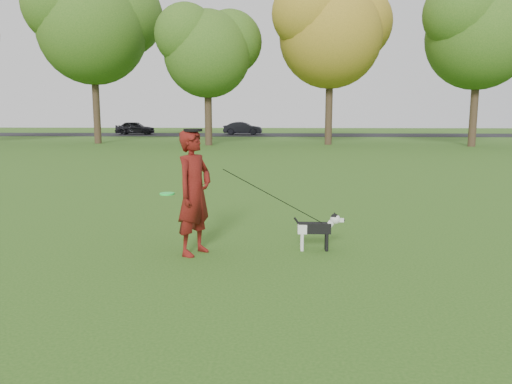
{
  "coord_description": "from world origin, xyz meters",
  "views": [
    {
      "loc": [
        0.5,
        -7.56,
        2.26
      ],
      "look_at": [
        0.17,
        0.44,
        0.95
      ],
      "focal_mm": 35.0,
      "sensor_mm": 36.0,
      "label": 1
    }
  ],
  "objects_px": {
    "man": "(194,193)",
    "dog": "(318,227)",
    "car_mid": "(243,128)",
    "car_left": "(135,128)"
  },
  "relations": [
    {
      "from": "dog",
      "to": "car_left",
      "type": "height_order",
      "value": "car_left"
    },
    {
      "from": "man",
      "to": "dog",
      "type": "bearing_deg",
      "value": -53.92
    },
    {
      "from": "man",
      "to": "car_left",
      "type": "distance_m",
      "value": 41.73
    },
    {
      "from": "dog",
      "to": "car_left",
      "type": "xyz_separation_m",
      "value": [
        -14.22,
        39.62,
        0.26
      ]
    },
    {
      "from": "dog",
      "to": "car_mid",
      "type": "height_order",
      "value": "car_mid"
    },
    {
      "from": "dog",
      "to": "man",
      "type": "bearing_deg",
      "value": -172.01
    },
    {
      "from": "man",
      "to": "car_left",
      "type": "bearing_deg",
      "value": 45.16
    },
    {
      "from": "man",
      "to": "dog",
      "type": "relative_size",
      "value": 2.37
    },
    {
      "from": "car_mid",
      "to": "man",
      "type": "bearing_deg",
      "value": -173.97
    },
    {
      "from": "man",
      "to": "car_mid",
      "type": "bearing_deg",
      "value": 30.84
    }
  ]
}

